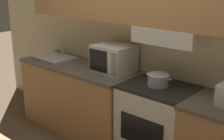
% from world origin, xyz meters
% --- Properties ---
extents(ground_plane, '(16.00, 16.00, 0.00)m').
position_xyz_m(ground_plane, '(0.00, 0.00, 0.00)').
color(ground_plane, brown).
extents(wall_back, '(5.45, 0.38, 2.55)m').
position_xyz_m(wall_back, '(0.01, -0.07, 1.55)').
color(wall_back, beige).
rests_on(wall_back, ground_plane).
extents(lower_counter_main, '(1.62, 0.63, 0.89)m').
position_xyz_m(lower_counter_main, '(-0.72, -0.31, 0.44)').
color(lower_counter_main, tan).
rests_on(lower_counter_main, ground_plane).
extents(stove_range, '(0.72, 0.59, 0.89)m').
position_xyz_m(stove_range, '(0.45, -0.29, 0.44)').
color(stove_range, silver).
rests_on(stove_range, ground_plane).
extents(cooking_pot, '(0.30, 0.22, 0.12)m').
position_xyz_m(cooking_pot, '(0.44, -0.30, 0.95)').
color(cooking_pot, '#B7BABF').
rests_on(cooking_pot, stove_range).
extents(microwave, '(0.43, 0.38, 0.31)m').
position_xyz_m(microwave, '(-0.21, -0.22, 1.04)').
color(microwave, silver).
rests_on(microwave, lower_counter_main).
extents(sink_basin, '(0.51, 0.39, 0.27)m').
position_xyz_m(sink_basin, '(-1.20, -0.31, 0.90)').
color(sink_basin, '#B7BABF').
rests_on(sink_basin, lower_counter_main).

